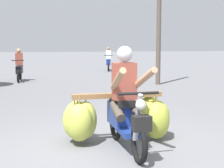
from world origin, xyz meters
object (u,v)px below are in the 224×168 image
object	(u,v)px
motorbike_main_loaded	(120,115)
motorbike_distant_ahead_left	(19,68)
motorbike_distant_ahead_right	(108,61)
utility_pole	(159,8)

from	to	relation	value
motorbike_main_loaded	motorbike_distant_ahead_left	distance (m)	10.00
motorbike_main_loaded	motorbike_distant_ahead_right	bearing A→B (deg)	79.19
motorbike_main_loaded	motorbike_distant_ahead_right	distance (m)	14.82
motorbike_distant_ahead_left	utility_pole	size ratio (longest dim) A/B	0.27
motorbike_main_loaded	motorbike_distant_ahead_right	size ratio (longest dim) A/B	1.17
motorbike_distant_ahead_left	motorbike_distant_ahead_right	size ratio (longest dim) A/B	1.01
motorbike_distant_ahead_right	utility_pole	distance (m)	7.57
motorbike_main_loaded	motorbike_distant_ahead_left	xyz separation A→B (m)	(-2.10, 9.77, 0.10)
motorbike_distant_ahead_left	motorbike_distant_ahead_right	xyz separation A→B (m)	(4.88, 4.78, 0.00)
motorbike_main_loaded	motorbike_distant_ahead_left	bearing A→B (deg)	102.14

